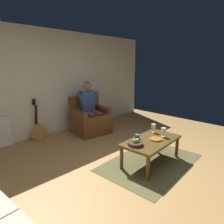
# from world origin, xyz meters

# --- Properties ---
(ground_plane) EXTENTS (7.23, 7.23, 0.00)m
(ground_plane) POSITION_xyz_m (0.00, 0.00, 0.00)
(ground_plane) COLOR #AC8048
(wall_back) EXTENTS (6.43, 0.06, 2.54)m
(wall_back) POSITION_xyz_m (0.00, -2.79, 1.27)
(wall_back) COLOR beige
(wall_back) RESTS_ON ground
(rug) EXTENTS (1.90, 1.32, 0.01)m
(rug) POSITION_xyz_m (-0.35, -0.08, 0.00)
(rug) COLOR brown
(rug) RESTS_ON ground
(armchair) EXTENTS (0.93, 0.85, 0.94)m
(armchair) POSITION_xyz_m (-0.61, -2.11, 0.33)
(armchair) COLOR brown
(armchair) RESTS_ON ground
(person_seated) EXTENTS (0.63, 0.60, 1.32)m
(person_seated) POSITION_xyz_m (-0.61, -2.11, 0.71)
(person_seated) COLOR navy
(person_seated) RESTS_ON ground
(coffee_table) EXTENTS (1.17, 0.68, 0.44)m
(coffee_table) POSITION_xyz_m (-0.35, -0.08, 0.38)
(coffee_table) COLOR #523B17
(coffee_table) RESTS_ON ground
(guitar) EXTENTS (0.35, 0.23, 0.96)m
(guitar) POSITION_xyz_m (0.55, -2.59, 0.21)
(guitar) COLOR #B6853E
(guitar) RESTS_ON ground
(wine_glass_near) EXTENTS (0.09, 0.09, 0.17)m
(wine_glass_near) POSITION_xyz_m (-0.63, -0.01, 0.56)
(wine_glass_near) COLOR silver
(wine_glass_near) RESTS_ON coffee_table
(wine_glass_far) EXTENTS (0.09, 0.09, 0.17)m
(wine_glass_far) POSITION_xyz_m (-0.70, -0.27, 0.56)
(wine_glass_far) COLOR silver
(wine_glass_far) RESTS_ON coffee_table
(fruit_bowl) EXTENTS (0.25, 0.25, 0.11)m
(fruit_bowl) POSITION_xyz_m (0.04, -0.12, 0.47)
(fruit_bowl) COLOR #3D241C
(fruit_bowl) RESTS_ON coffee_table
(decorative_dish) EXTENTS (0.22, 0.22, 0.02)m
(decorative_dish) POSITION_xyz_m (-0.40, -0.02, 0.45)
(decorative_dish) COLOR #AF6E25
(decorative_dish) RESTS_ON coffee_table
(candle_jar) EXTENTS (0.09, 0.09, 0.08)m
(candle_jar) POSITION_xyz_m (-0.21, -0.29, 0.48)
(candle_jar) COLOR #445E92
(candle_jar) RESTS_ON coffee_table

